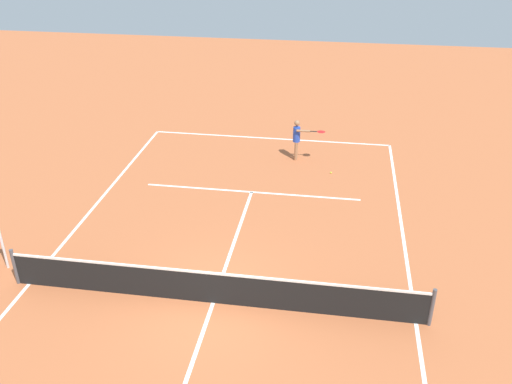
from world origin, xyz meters
TOP-DOWN VIEW (x-y plane):
  - ground_plane at (0.00, 0.00)m, footprint 60.00×60.00m
  - court_lines at (0.00, 0.00)m, footprint 10.26×22.39m
  - tennis_net at (0.00, 0.00)m, footprint 10.86×0.10m
  - player_serving at (-1.34, -9.17)m, footprint 1.26×0.54m
  - tennis_ball at (-2.72, -8.07)m, footprint 0.07×0.07m

SIDE VIEW (x-z plane):
  - ground_plane at x=0.00m, z-range 0.00..0.00m
  - court_lines at x=0.00m, z-range 0.00..0.01m
  - tennis_ball at x=-2.72m, z-range 0.00..0.07m
  - tennis_net at x=0.00m, z-range -0.04..1.03m
  - player_serving at x=-1.34m, z-range 0.15..1.78m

